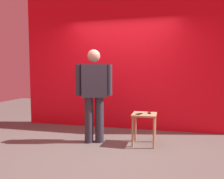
{
  "coord_description": "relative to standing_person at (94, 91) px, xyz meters",
  "views": [
    {
      "loc": [
        0.98,
        -3.54,
        1.29
      ],
      "look_at": [
        -0.02,
        0.55,
        0.96
      ],
      "focal_mm": 35.26,
      "sensor_mm": 36.0,
      "label": 1
    }
  ],
  "objects": [
    {
      "name": "ground_plane",
      "position": [
        0.29,
        -0.27,
        -0.95
      ],
      "size": [
        12.0,
        12.0,
        0.0
      ],
      "primitive_type": "plane",
      "color": "#59544F"
    },
    {
      "name": "cell_phone",
      "position": [
        0.83,
        0.01,
        -0.39
      ],
      "size": [
        0.13,
        0.16,
        0.01
      ],
      "primitive_type": "cube",
      "rotation": [
        0.0,
        0.0,
        -0.48
      ],
      "color": "black",
      "rests_on": "side_table"
    },
    {
      "name": "back_wall_red",
      "position": [
        0.29,
        1.18,
        0.68
      ],
      "size": [
        4.74,
        0.12,
        3.27
      ],
      "primitive_type": "cube",
      "color": "red",
      "rests_on": "ground_plane"
    },
    {
      "name": "tv_remote",
      "position": [
        1.0,
        0.14,
        -0.38
      ],
      "size": [
        0.06,
        0.17,
        0.02
      ],
      "primitive_type": "cube",
      "rotation": [
        0.0,
        0.0,
        0.1
      ],
      "color": "black",
      "rests_on": "side_table"
    },
    {
      "name": "standing_person",
      "position": [
        0.0,
        0.0,
        0.0
      ],
      "size": [
        0.66,
        0.38,
        1.7
      ],
      "color": "#2D2D38",
      "rests_on": "ground_plane"
    },
    {
      "name": "side_table",
      "position": [
        0.91,
        0.09,
        -0.5
      ],
      "size": [
        0.42,
        0.42,
        0.56
      ],
      "color": "tan",
      "rests_on": "ground_plane"
    }
  ]
}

